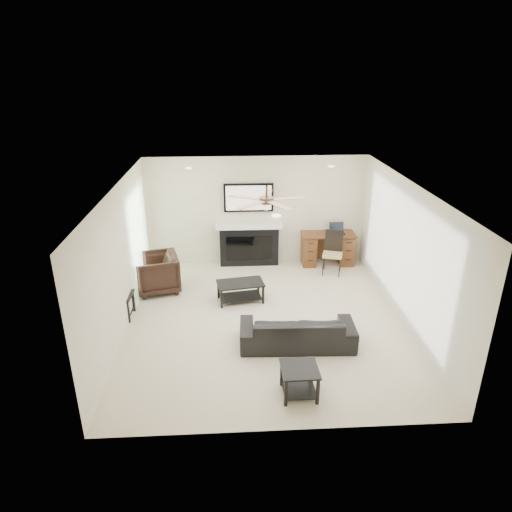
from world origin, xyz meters
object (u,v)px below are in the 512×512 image
at_px(armchair, 157,273).
at_px(fireplace_unit, 249,226).
at_px(desk, 327,249).
at_px(coffee_table, 240,292).
at_px(sofa, 297,330).

distance_m(armchair, fireplace_unit, 2.39).
relative_size(armchair, desk, 0.71).
relative_size(fireplace_unit, desk, 1.57).
height_order(fireplace_unit, desk, fireplace_unit).
bearing_deg(coffee_table, armchair, 152.87).
distance_m(armchair, coffee_table, 1.80).
bearing_deg(desk, fireplace_unit, 177.68).
bearing_deg(fireplace_unit, sofa, -79.23).
bearing_deg(coffee_table, sofa, -69.84).
distance_m(coffee_table, fireplace_unit, 1.97).
height_order(sofa, armchair, armchair).
distance_m(armchair, desk, 3.96).
xyz_separation_m(coffee_table, fireplace_unit, (0.25, 1.80, 0.75)).
xyz_separation_m(sofa, coffee_table, (-0.90, 1.60, -0.08)).
bearing_deg(desk, armchair, -162.71).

